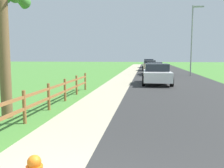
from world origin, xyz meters
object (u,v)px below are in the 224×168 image
(parked_car_black, at_px, (154,68))
(street_lamp, at_px, (193,35))
(parked_car_beige, at_px, (150,65))
(parked_car_blue, at_px, (149,63))
(parked_suv_white, at_px, (157,74))
(palm_tree, at_px, (1,0))

(parked_car_black, height_order, street_lamp, street_lamp)
(parked_car_black, xyz_separation_m, street_lamp, (3.84, -1.30, 3.55))
(parked_car_beige, distance_m, parked_car_blue, 9.28)
(parked_suv_white, relative_size, parked_car_black, 0.91)
(palm_tree, xyz_separation_m, parked_car_black, (5.68, 20.40, -3.17))
(parked_suv_white, distance_m, parked_car_beige, 17.17)
(parked_car_beige, bearing_deg, palm_tree, -100.62)
(parked_suv_white, distance_m, parked_car_black, 9.54)
(parked_car_black, bearing_deg, parked_car_beige, 93.21)
(palm_tree, bearing_deg, parked_suv_white, 63.10)
(parked_suv_white, relative_size, street_lamp, 0.63)
(street_lamp, bearing_deg, parked_car_beige, 115.55)
(parked_car_black, relative_size, parked_car_blue, 1.07)
(street_lamp, bearing_deg, palm_tree, -116.52)
(parked_car_black, xyz_separation_m, parked_car_beige, (-0.43, 7.63, 0.03))
(parked_car_beige, bearing_deg, parked_suv_white, -89.16)
(palm_tree, xyz_separation_m, street_lamp, (9.53, 19.09, 0.38))
(palm_tree, xyz_separation_m, parked_car_beige, (5.26, 28.03, -3.13))
(parked_car_blue, bearing_deg, parked_car_beige, -89.86)
(parked_car_black, bearing_deg, palm_tree, -105.57)
(palm_tree, relative_size, parked_car_blue, 1.11)
(parked_car_blue, xyz_separation_m, street_lamp, (4.29, -18.22, 3.49))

